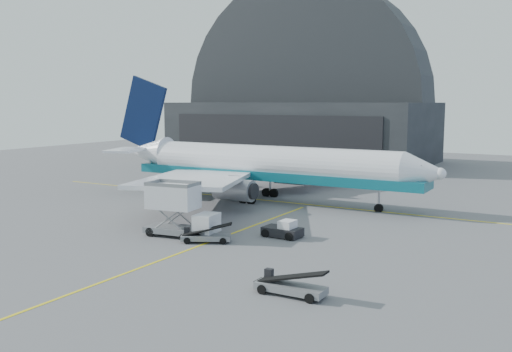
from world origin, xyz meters
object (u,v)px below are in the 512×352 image
Objects in this scene: belt_loader_b at (290,286)px; airliner at (259,165)px; pushback_tug at (283,230)px; belt_loader_a at (205,236)px; catering_truck at (179,211)px.

airliner is at bearing 122.70° from belt_loader_b.
belt_loader_a is at bearing -131.60° from pushback_tug.
belt_loader_a is (3.35, -0.65, -1.83)m from catering_truck.
catering_truck is 1.97× the size of pushback_tug.
airliner reaches higher than belt_loader_b.
pushback_tug is 15.64m from belt_loader_b.
belt_loader_b is (15.88, -9.21, -1.80)m from catering_truck.
belt_loader_a is at bearing -18.28° from catering_truck.
pushback_tug is at bearing -53.79° from airliner.
pushback_tug is (11.65, -15.92, -3.83)m from airliner.
airliner reaches higher than belt_loader_a.
catering_truck is at bearing 149.68° from belt_loader_b.
airliner is 22.43m from belt_loader_a.
airliner is 6.40× the size of catering_truck.
catering_truck is 9.66m from pushback_tug.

